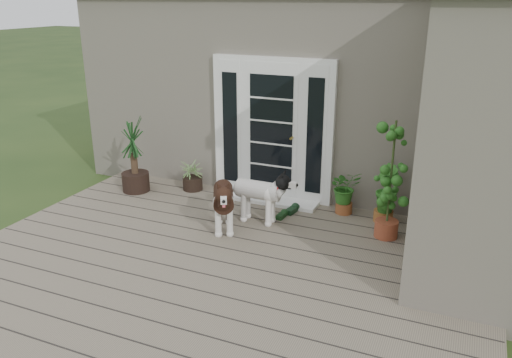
% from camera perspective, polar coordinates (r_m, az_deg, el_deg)
% --- Properties ---
extents(deck, '(6.20, 4.60, 0.12)m').
position_cam_1_polar(deck, '(6.22, -4.12, -9.58)').
color(deck, '#6B5B4C').
rests_on(deck, ground).
extents(house_main, '(7.40, 4.00, 3.10)m').
position_cam_1_polar(house_main, '(9.52, 7.57, 10.21)').
color(house_main, '#665E54').
rests_on(house_main, ground).
extents(house_wing, '(1.60, 2.40, 3.10)m').
position_cam_1_polar(house_wing, '(6.11, 25.86, 3.03)').
color(house_wing, '#665E54').
rests_on(house_wing, ground).
extents(door_unit, '(1.90, 0.14, 2.15)m').
position_cam_1_polar(door_unit, '(7.75, 1.81, 5.51)').
color(door_unit, white).
rests_on(door_unit, deck).
extents(door_step, '(1.60, 0.40, 0.05)m').
position_cam_1_polar(door_step, '(7.90, 1.19, -2.23)').
color(door_step, white).
rests_on(door_step, deck).
extents(brindle_dog, '(0.71, 0.92, 0.70)m').
position_cam_1_polar(brindle_dog, '(6.81, -3.62, -2.98)').
color(brindle_dog, '#351D13').
rests_on(brindle_dog, deck).
extents(white_dog, '(0.83, 0.37, 0.68)m').
position_cam_1_polar(white_dog, '(7.06, 0.26, -2.20)').
color(white_dog, white).
rests_on(white_dog, deck).
extents(spider_plant, '(0.55, 0.55, 0.56)m').
position_cam_1_polar(spider_plant, '(8.32, -7.10, 0.66)').
color(spider_plant, '#7C925A').
rests_on(spider_plant, deck).
extents(yucca, '(1.00, 1.00, 1.19)m').
position_cam_1_polar(yucca, '(8.34, -13.45, 2.58)').
color(yucca, black).
rests_on(yucca, deck).
extents(herb_a, '(0.62, 0.62, 0.57)m').
position_cam_1_polar(herb_a, '(7.47, 9.82, -1.71)').
color(herb_a, '#2D621C').
rests_on(herb_a, deck).
extents(herb_b, '(0.55, 0.55, 0.60)m').
position_cam_1_polar(herb_b, '(7.30, 14.09, -2.42)').
color(herb_b, '#22631C').
rests_on(herb_b, deck).
extents(herb_c, '(0.44, 0.44, 0.54)m').
position_cam_1_polar(herb_c, '(7.29, 19.27, -3.23)').
color(herb_c, '#164F18').
rests_on(herb_c, deck).
extents(sapling, '(0.48, 0.48, 1.61)m').
position_cam_1_polar(sapling, '(6.66, 14.76, 0.03)').
color(sapling, '#1A5D1E').
rests_on(sapling, deck).
extents(clog_left, '(0.19, 0.33, 0.09)m').
position_cam_1_polar(clog_left, '(7.48, 4.05, -3.38)').
color(clog_left, black).
rests_on(clog_left, deck).
extents(clog_right, '(0.15, 0.28, 0.08)m').
position_cam_1_polar(clog_right, '(7.31, 2.89, -4.00)').
color(clog_right, '#153516').
rests_on(clog_right, deck).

